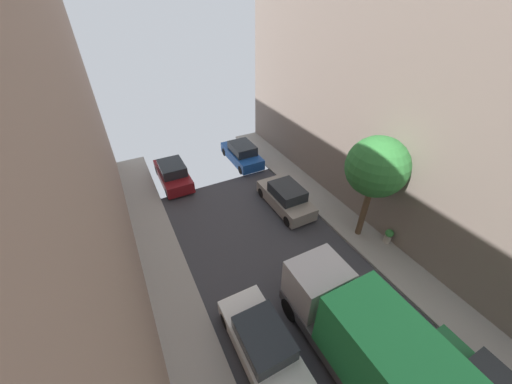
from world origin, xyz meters
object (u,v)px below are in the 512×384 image
Objects in this scene: parked_car_left_2 at (262,342)px; parked_car_right_3 at (286,197)px; parked_car_right_4 at (242,154)px; street_tree_1 at (377,167)px; parked_car_left_3 at (173,174)px; potted_plant_2 at (389,236)px; delivery_truck at (367,344)px.

parked_car_right_3 is (5.40, 6.95, 0.00)m from parked_car_left_2.
parked_car_right_3 is 6.25m from parked_car_right_4.
parked_car_left_2 is at bearing -158.28° from street_tree_1.
parked_car_left_3 is at bearing -175.77° from parked_car_right_4.
parked_car_left_2 is at bearing -127.83° from parked_car_right_3.
parked_car_right_4 is 5.09× the size of potted_plant_2.
parked_car_left_3 is 12.90m from street_tree_1.
parked_car_right_3 is 5.76m from street_tree_1.
parked_car_right_3 is (5.40, -5.85, 0.00)m from parked_car_left_3.
parked_car_left_2 is 1.00× the size of parked_car_right_4.
delivery_truck reaches higher than potted_plant_2.
street_tree_1 is (7.62, 3.04, 3.60)m from parked_car_left_2.
parked_car_left_2 is 12.80m from parked_car_left_3.
delivery_truck is (-2.70, -8.99, 1.07)m from parked_car_right_3.
parked_car_left_3 and parked_car_right_4 have the same top height.
parked_car_right_3 is at bearing -90.00° from parked_car_right_4.
street_tree_1 is at bearing 125.41° from potted_plant_2.
street_tree_1 reaches higher than parked_car_right_4.
parked_car_right_4 is 11.78m from potted_plant_2.
parked_car_right_4 is 11.01m from street_tree_1.
parked_car_left_2 is 3.55m from delivery_truck.
potted_plant_2 is at bearing 33.83° from delivery_truck.
parked_car_left_2 is at bearing 142.91° from delivery_truck.
parked_car_right_3 is 5.09× the size of potted_plant_2.
parked_car_right_4 is (0.00, 6.25, 0.00)m from parked_car_right_3.
street_tree_1 reaches higher than delivery_truck.
delivery_truck reaches higher than parked_car_right_3.
delivery_truck is at bearing -146.17° from potted_plant_2.
street_tree_1 is 4.01m from potted_plant_2.
parked_car_right_4 is (5.40, 13.20, 0.00)m from parked_car_left_2.
parked_car_right_3 is 5.98m from potted_plant_2.
potted_plant_2 is at bearing -52.29° from parked_car_left_3.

